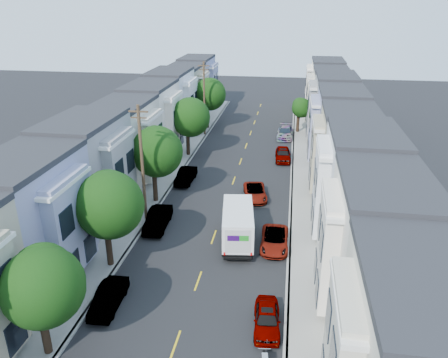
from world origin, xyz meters
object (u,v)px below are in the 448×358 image
Objects in this scene: tree_b at (108,205)px; tree_e at (209,94)px; tree_a at (42,287)px; tree_c at (156,152)px; parked_right_c at (283,154)px; parked_right_b at (275,240)px; utility_pole_far at (204,99)px; tree_d at (190,117)px; parked_left_d at (186,176)px; parked_left_c at (158,219)px; lead_sedan at (255,193)px; utility_pole_near at (142,165)px; parked_left_b at (109,298)px; parked_right_d at (285,133)px; parked_right_a at (267,319)px; fedex_truck at (238,224)px; tree_far_r at (301,108)px.

tree_b is 36.68m from tree_e.
tree_c is (0.00, 19.45, 0.64)m from tree_a.
parked_right_b is at bearing -93.18° from parked_right_c.
tree_d is at bearing -90.01° from utility_pole_far.
parked_left_c is at bearing -88.69° from parked_left_d.
utility_pole_near is at bearing -156.33° from lead_sedan.
tree_a is 5.78m from parked_left_b.
parked_left_b is 0.80× the size of parked_right_d.
parked_left_c is at bearing -38.02° from utility_pole_near.
parked_left_c is (0.00, 10.38, 0.09)m from parked_left_b.
tree_a is 15.71m from utility_pole_near.
parked_right_a is 9.06m from parked_right_b.
parked_right_c is (9.80, 8.33, 0.04)m from parked_left_d.
parked_right_b is 29.28m from parked_right_d.
utility_pole_near is 9.34m from fedex_truck.
utility_pole_near is 2.23× the size of parked_left_c.
tree_c is 13.69m from parked_right_b.
parked_right_d is (9.80, 37.96, 0.09)m from parked_left_b.
tree_far_r is 42.57m from parked_left_b.
parked_right_a is 0.88× the size of parked_right_b.
utility_pole_near reaches higher than parked_left_c.
parked_left_b is at bearing -112.07° from parked_right_c.
utility_pole_far is at bearing 90.00° from tree_c.
parked_right_c is at bearing 89.25° from parked_right_b.
tree_c is 1.49× the size of parked_right_d.
parked_left_c is (1.40, 6.04, -4.09)m from tree_b.
tree_e reaches higher than parked_right_b.
parked_right_d is at bearing 75.13° from tree_a.
tree_b reaches higher than parked_right_d.
tree_d is 1.55× the size of parked_right_c.
tree_e reaches higher than fedex_truck.
tree_far_r is 1.12× the size of parked_left_c.
tree_d is 23.25m from parked_right_b.
utility_pole_near is 2.53× the size of parked_right_a.
tree_b is 1.70× the size of parked_left_d.
lead_sedan is (8.91, -11.22, -4.18)m from tree_d.
parked_right_d is (11.20, 22.73, -4.25)m from tree_c.
tree_e is at bearing 166.16° from parked_right_d.
lead_sedan is at bearing -51.54° from tree_d.
tree_d is at bearing 118.57° from parked_right_b.
tree_far_r is at bearing 14.16° from utility_pole_far.
utility_pole_far is (0.00, 41.69, 0.80)m from tree_a.
parked_left_b is at bearing -88.04° from tree_e.
parked_right_a reaches higher than lead_sedan.
tree_a is 1.63× the size of parked_right_a.
utility_pole_near reaches higher than tree_far_r.
parked_right_c is at bearing -88.61° from parked_right_d.
tree_c is 25.70m from parked_right_d.
utility_pole_near is at bearing -90.00° from tree_e.
lead_sedan is at bearing -94.96° from parked_right_d.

